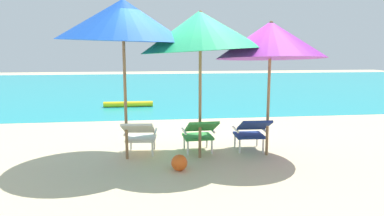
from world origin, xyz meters
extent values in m
plane|color=beige|center=(0.00, 4.00, 0.00)|extent=(40.00, 40.00, 0.00)
cube|color=teal|center=(0.00, 11.92, 0.00)|extent=(40.00, 18.00, 0.01)
cylinder|color=yellow|center=(-1.48, 5.20, 0.10)|extent=(1.60, 0.18, 0.18)
cube|color=silver|center=(-0.98, -0.13, 0.28)|extent=(0.57, 0.55, 0.04)
cube|color=silver|center=(-1.02, -0.49, 0.55)|extent=(0.57, 0.57, 0.27)
cylinder|color=white|center=(-1.18, 0.10, 0.13)|extent=(0.04, 0.04, 0.26)
cylinder|color=white|center=(-0.74, 0.06, 0.13)|extent=(0.04, 0.04, 0.26)
cylinder|color=white|center=(-1.22, -0.31, 0.13)|extent=(0.04, 0.04, 0.26)
cylinder|color=white|center=(-0.79, -0.36, 0.13)|extent=(0.04, 0.04, 0.26)
cube|color=white|center=(-1.24, -0.10, 0.40)|extent=(0.08, 0.50, 0.03)
cube|color=white|center=(-0.72, -0.15, 0.40)|extent=(0.08, 0.50, 0.03)
cube|color=#338E3D|center=(0.05, -0.13, 0.28)|extent=(0.54, 0.53, 0.04)
cube|color=#338E3D|center=(0.07, -0.49, 0.55)|extent=(0.54, 0.54, 0.27)
cylinder|color=white|center=(-0.18, 0.07, 0.13)|extent=(0.04, 0.04, 0.26)
cylinder|color=white|center=(0.26, 0.10, 0.13)|extent=(0.04, 0.04, 0.26)
cylinder|color=white|center=(-0.15, -0.35, 0.13)|extent=(0.04, 0.04, 0.26)
cylinder|color=white|center=(0.28, -0.32, 0.13)|extent=(0.04, 0.04, 0.26)
cube|color=white|center=(-0.21, -0.14, 0.40)|extent=(0.05, 0.50, 0.03)
cube|color=white|center=(0.31, -0.11, 0.40)|extent=(0.05, 0.50, 0.03)
cube|color=navy|center=(1.03, -0.14, 0.28)|extent=(0.54, 0.52, 0.04)
cube|color=navy|center=(1.01, -0.51, 0.55)|extent=(0.54, 0.54, 0.27)
cylinder|color=white|center=(0.81, 0.08, 0.13)|extent=(0.04, 0.04, 0.26)
cylinder|color=white|center=(1.25, 0.06, 0.13)|extent=(0.04, 0.04, 0.26)
cylinder|color=white|center=(0.80, -0.34, 0.13)|extent=(0.04, 0.04, 0.26)
cylinder|color=white|center=(1.24, -0.36, 0.13)|extent=(0.04, 0.04, 0.26)
cube|color=white|center=(0.77, -0.13, 0.40)|extent=(0.05, 0.50, 0.03)
cube|color=white|center=(1.29, -0.15, 0.40)|extent=(0.05, 0.50, 0.03)
cylinder|color=olive|center=(-1.22, -0.44, 1.02)|extent=(0.05, 0.05, 2.04)
cone|color=blue|center=(-1.22, -0.44, 2.34)|extent=(2.89, 2.88, 0.74)
sphere|color=#4C3823|center=(-1.22, -0.44, 2.65)|extent=(0.07, 0.07, 0.07)
cylinder|color=olive|center=(0.04, -0.53, 0.94)|extent=(0.05, 0.05, 1.88)
cone|color=#1E9E60|center=(0.04, -0.53, 2.17)|extent=(2.60, 2.58, 0.77)
sphere|color=#4C3823|center=(0.04, -0.53, 2.47)|extent=(0.07, 0.07, 0.07)
cylinder|color=olive|center=(1.25, -0.52, 0.87)|extent=(0.05, 0.05, 1.75)
cone|color=purple|center=(1.25, -0.52, 2.03)|extent=(1.88, 1.91, 0.75)
sphere|color=#4C3823|center=(1.25, -0.52, 2.32)|extent=(0.07, 0.07, 0.07)
sphere|color=#EA5619|center=(-0.38, -1.15, 0.13)|extent=(0.26, 0.26, 0.26)
camera|label=1|loc=(-0.85, -6.41, 1.88)|focal=33.00mm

